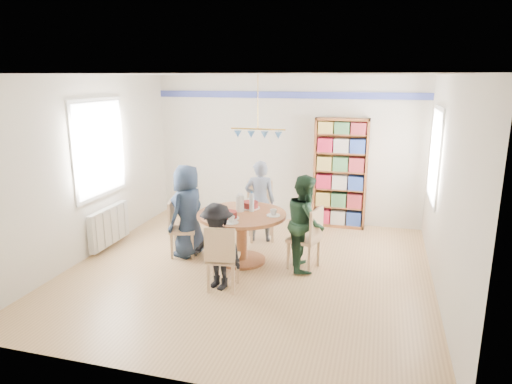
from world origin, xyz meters
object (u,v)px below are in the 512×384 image
(chair_far, at_px, (260,208))
(person_right, at_px, (305,222))
(person_left, at_px, (188,211))
(dining_table, at_px, (242,226))
(person_near, at_px, (217,246))
(chair_right, at_px, (309,236))
(chair_near, at_px, (222,255))
(radiator, at_px, (109,226))
(chair_left, at_px, (178,226))
(person_far, at_px, (260,201))
(bookshelf, at_px, (340,174))

(chair_far, xyz_separation_m, person_right, (0.93, -1.05, 0.15))
(person_left, bearing_deg, dining_table, 102.83)
(person_left, xyz_separation_m, person_near, (0.82, -0.95, -0.14))
(chair_right, relative_size, chair_near, 1.03)
(radiator, distance_m, person_left, 1.41)
(person_left, bearing_deg, chair_near, 56.41)
(chair_far, height_order, person_right, person_right)
(chair_right, distance_m, person_left, 1.87)
(chair_left, height_order, person_right, person_right)
(person_near, bearing_deg, chair_left, 156.69)
(dining_table, xyz_separation_m, person_far, (0.02, 0.93, 0.12))
(radiator, xyz_separation_m, dining_table, (2.23, -0.01, 0.21))
(chair_far, distance_m, person_far, 0.20)
(person_near, bearing_deg, person_right, 63.62)
(person_near, bearing_deg, chair_far, 108.52)
(person_left, height_order, person_far, person_left)
(chair_right, bearing_deg, dining_table, 179.71)
(bookshelf, bearing_deg, dining_table, -120.67)
(person_near, bearing_deg, dining_table, 107.04)
(radiator, bearing_deg, chair_right, -0.32)
(chair_far, distance_m, person_left, 1.36)
(dining_table, xyz_separation_m, chair_far, (-0.00, 1.07, -0.02))
(person_far, bearing_deg, person_left, 32.60)
(person_far, distance_m, person_near, 1.86)
(person_right, distance_m, person_near, 1.36)
(chair_left, xyz_separation_m, person_right, (1.93, 0.04, 0.21))
(radiator, height_order, chair_near, chair_near)
(radiator, distance_m, dining_table, 2.24)
(chair_left, xyz_separation_m, person_left, (0.14, 0.05, 0.23))
(chair_far, bearing_deg, person_right, -48.28)
(person_right, relative_size, bookshelf, 0.69)
(chair_right, xyz_separation_m, chair_near, (-0.95, -0.98, -0.02))
(chair_left, height_order, person_near, person_near)
(chair_far, height_order, bookshelf, bookshelf)
(person_left, bearing_deg, person_far, 150.21)
(person_right, bearing_deg, chair_left, 75.60)
(chair_near, xyz_separation_m, person_left, (-0.91, 1.02, 0.22))
(chair_left, distance_m, person_right, 1.95)
(radiator, distance_m, chair_far, 2.47)
(chair_left, height_order, bookshelf, bookshelf)
(person_left, height_order, person_right, person_left)
(dining_table, height_order, person_near, person_near)
(person_left, bearing_deg, person_near, 55.66)
(person_right, height_order, person_near, person_right)
(chair_near, bearing_deg, person_far, 90.50)
(chair_left, relative_size, chair_right, 0.95)
(dining_table, height_order, person_right, person_right)
(person_far, bearing_deg, person_right, 121.86)
(radiator, xyz_separation_m, chair_near, (2.27, -1.00, 0.13))
(chair_near, relative_size, person_far, 0.65)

